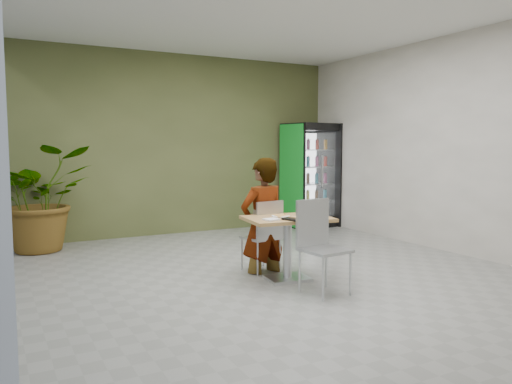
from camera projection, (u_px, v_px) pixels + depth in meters
ground at (279, 278)px, 5.99m from camera, size 7.00×7.00×0.00m
room_envelope at (280, 144)px, 5.84m from camera, size 6.00×7.00×3.20m
dining_table at (288, 235)px, 5.85m from camera, size 1.05×0.80×0.75m
chair_far at (265, 230)px, 6.20m from camera, size 0.45×0.46×0.91m
chair_near at (319, 238)px, 5.38m from camera, size 0.48×0.49×1.00m
seated_woman at (263, 227)px, 6.23m from camera, size 0.69×0.50×1.74m
pizza_plate at (281, 215)px, 5.87m from camera, size 0.30×0.24×0.03m
soda_cup at (305, 209)px, 5.90m from camera, size 0.10×0.10×0.18m
napkin_stack at (271, 219)px, 5.57m from camera, size 0.17×0.17×0.02m
cafeteria_tray at (302, 218)px, 5.65m from camera, size 0.45×0.38×0.02m
beverage_fridge at (311, 175)px, 9.71m from camera, size 1.01×0.82×2.01m
potted_plant at (41, 198)px, 7.47m from camera, size 1.66×1.52×1.59m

